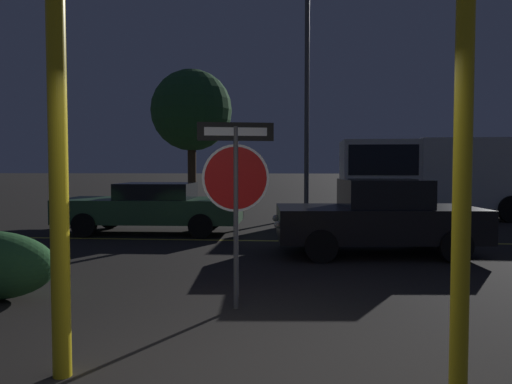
{
  "coord_description": "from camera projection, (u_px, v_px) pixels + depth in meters",
  "views": [
    {
      "loc": [
        0.48,
        -3.83,
        1.72
      ],
      "look_at": [
        -0.27,
        4.58,
        1.3
      ],
      "focal_mm": 35.0,
      "sensor_mm": 36.0,
      "label": 1
    }
  ],
  "objects": [
    {
      "name": "stop_sign",
      "position": [
        236.0,
        178.0,
        6.0
      ],
      "size": [
        0.9,
        0.23,
        2.26
      ],
      "rotation": [
        0.0,
        0.0,
        0.23
      ],
      "color": "#4C4C51",
      "rests_on": "ground_plane"
    },
    {
      "name": "street_lamp",
      "position": [
        307.0,
        51.0,
        16.9
      ],
      "size": [
        0.53,
        0.53,
        8.28
      ],
      "color": "#4C4C51",
      "rests_on": "ground_plane"
    },
    {
      "name": "delivery_truck",
      "position": [
        432.0,
        172.0,
        16.76
      ],
      "size": [
        6.43,
        2.55,
        2.65
      ],
      "rotation": [
        0.0,
        0.0,
        1.57
      ],
      "color": "silver",
      "rests_on": "ground_plane"
    },
    {
      "name": "tree_0",
      "position": [
        192.0,
        111.0,
        18.85
      ],
      "size": [
        3.06,
        3.06,
        5.41
      ],
      "color": "#422D1E",
      "rests_on": "ground_plane"
    },
    {
      "name": "yellow_pole_right",
      "position": [
        462.0,
        187.0,
        3.3
      ],
      "size": [
        0.12,
        0.12,
        3.18
      ],
      "primitive_type": "cylinder",
      "color": "yellow",
      "rests_on": "ground_plane"
    },
    {
      "name": "yellow_pole_left",
      "position": [
        59.0,
        185.0,
        4.03
      ],
      "size": [
        0.15,
        0.15,
        3.16
      ],
      "primitive_type": "cylinder",
      "color": "yellow",
      "rests_on": "ground_plane"
    },
    {
      "name": "road_center_stripe",
      "position": [
        280.0,
        241.0,
        11.62
      ],
      "size": [
        40.99,
        0.12,
        0.01
      ],
      "primitive_type": "cube",
      "color": "gold",
      "rests_on": "ground_plane"
    },
    {
      "name": "passing_car_2",
      "position": [
        153.0,
        207.0,
        13.02
      ],
      "size": [
        4.8,
        2.14,
        1.31
      ],
      "rotation": [
        0.0,
        0.0,
        1.6
      ],
      "color": "#335B38",
      "rests_on": "ground_plane"
    },
    {
      "name": "passing_car_3",
      "position": [
        378.0,
        217.0,
        9.86
      ],
      "size": [
        4.12,
        2.28,
        1.48
      ],
      "rotation": [
        0.0,
        0.0,
        1.65
      ],
      "color": "black",
      "rests_on": "ground_plane"
    }
  ]
}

